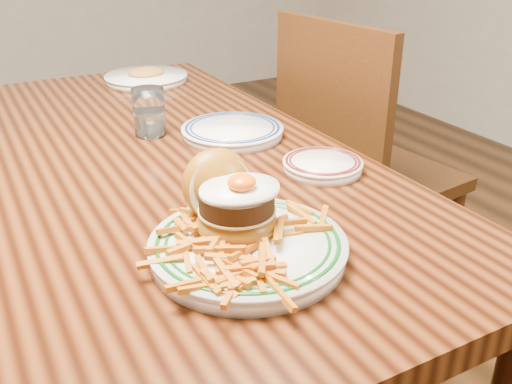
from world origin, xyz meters
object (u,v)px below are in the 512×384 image
main_plate (243,230)px  side_plate (323,164)px  chair_right (357,167)px  table (152,189)px

main_plate → side_plate: bearing=36.1°
chair_right → side_plate: bearing=36.6°
main_plate → table: bearing=90.3°
chair_right → main_plate: 0.97m
chair_right → main_plate: bearing=33.4°
side_plate → chair_right: bearing=52.0°
table → main_plate: bearing=-90.8°
table → side_plate: size_ratio=9.35×
chair_right → table: bearing=3.6°
chair_right → main_plate: size_ratio=3.08×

